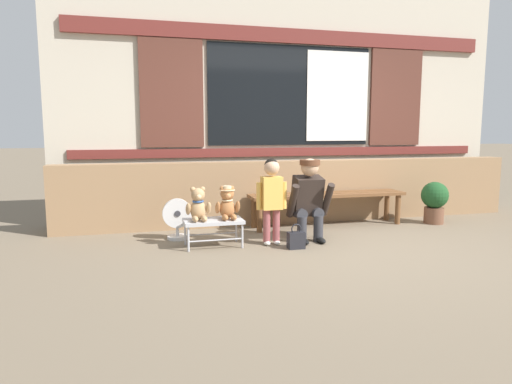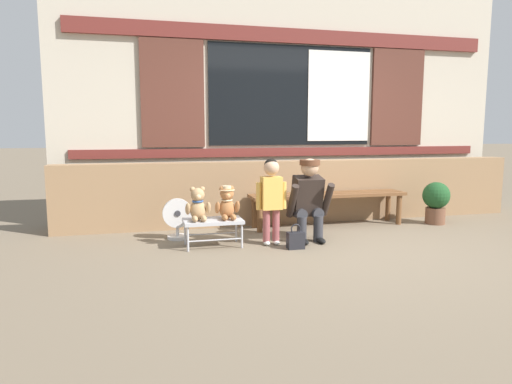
% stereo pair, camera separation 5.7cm
% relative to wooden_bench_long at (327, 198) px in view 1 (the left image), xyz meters
% --- Properties ---
extents(ground_plane, '(60.00, 60.00, 0.00)m').
position_rel_wooden_bench_long_xyz_m(ground_plane, '(-0.26, -1.06, -0.37)').
color(ground_plane, '#756651').
extents(brick_low_wall, '(6.45, 0.25, 0.85)m').
position_rel_wooden_bench_long_xyz_m(brick_low_wall, '(-0.26, 0.37, 0.05)').
color(brick_low_wall, '#997551').
rests_on(brick_low_wall, ground).
extents(shop_facade, '(6.58, 0.26, 3.37)m').
position_rel_wooden_bench_long_xyz_m(shop_facade, '(-0.25, 0.88, 1.32)').
color(shop_facade, beige).
rests_on(shop_facade, ground).
extents(wooden_bench_long, '(2.10, 0.40, 0.44)m').
position_rel_wooden_bench_long_xyz_m(wooden_bench_long, '(0.00, 0.00, 0.00)').
color(wooden_bench_long, brown).
rests_on(wooden_bench_long, ground).
extents(small_display_bench, '(0.64, 0.36, 0.30)m').
position_rel_wooden_bench_long_xyz_m(small_display_bench, '(-1.64, -0.68, -0.11)').
color(small_display_bench, '#BCBCC1').
rests_on(small_display_bench, ground).
extents(teddy_bear_plain, '(0.28, 0.26, 0.36)m').
position_rel_wooden_bench_long_xyz_m(teddy_bear_plain, '(-1.80, -0.68, 0.09)').
color(teddy_bear_plain, tan).
rests_on(teddy_bear_plain, small_display_bench).
extents(teddy_bear_with_hat, '(0.28, 0.27, 0.36)m').
position_rel_wooden_bench_long_xyz_m(teddy_bear_with_hat, '(-1.48, -0.68, 0.10)').
color(teddy_bear_with_hat, '#A86B3D').
rests_on(teddy_bear_with_hat, small_display_bench).
extents(child_standing, '(0.35, 0.18, 0.96)m').
position_rel_wooden_bench_long_xyz_m(child_standing, '(-1.00, -0.77, 0.22)').
color(child_standing, '#994C4C').
rests_on(child_standing, ground).
extents(adult_crouching, '(0.50, 0.49, 0.95)m').
position_rel_wooden_bench_long_xyz_m(adult_crouching, '(-0.53, -0.68, 0.11)').
color(adult_crouching, '#333338').
rests_on(adult_crouching, ground).
extents(handbag_on_ground, '(0.18, 0.11, 0.27)m').
position_rel_wooden_bench_long_xyz_m(handbag_on_ground, '(-0.80, -1.00, -0.28)').
color(handbag_on_ground, '#232328').
rests_on(handbag_on_ground, ground).
extents(potted_plant, '(0.36, 0.36, 0.57)m').
position_rel_wooden_bench_long_xyz_m(potted_plant, '(1.48, -0.22, -0.05)').
color(potted_plant, brown).
rests_on(potted_plant, ground).
extents(floor_fan, '(0.34, 0.24, 0.48)m').
position_rel_wooden_bench_long_xyz_m(floor_fan, '(-1.99, -0.25, -0.13)').
color(floor_fan, silver).
rests_on(floor_fan, ground).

